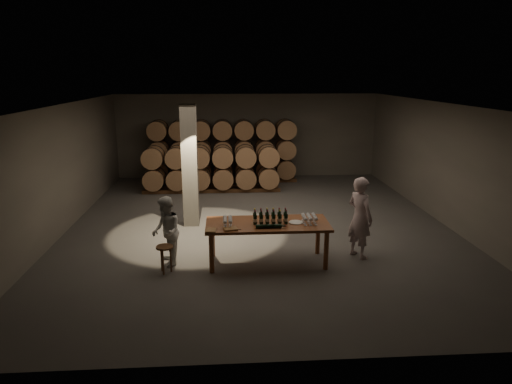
{
  "coord_description": "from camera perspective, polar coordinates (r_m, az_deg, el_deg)",
  "views": [
    {
      "loc": [
        -0.86,
        -11.61,
        3.97
      ],
      "look_at": [
        -0.12,
        -0.68,
        1.1
      ],
      "focal_mm": 32.0,
      "sensor_mm": 36.0,
      "label": 1
    }
  ],
  "objects": [
    {
      "name": "person_man",
      "position": [
        10.22,
        12.86,
        -3.12
      ],
      "size": [
        0.7,
        0.79,
        1.82
      ],
      "primitive_type": "imported",
      "rotation": [
        0.0,
        0.0,
        2.08
      ],
      "color": "beige",
      "rests_on": "ground"
    },
    {
      "name": "stool",
      "position": [
        9.5,
        -11.35,
        -7.24
      ],
      "size": [
        0.34,
        0.34,
        0.57
      ],
      "rotation": [
        0.0,
        0.0,
        -0.24
      ],
      "color": "brown",
      "rests_on": "ground"
    },
    {
      "name": "notebook_corner",
      "position": [
        9.21,
        -5.66,
        -4.77
      ],
      "size": [
        0.22,
        0.27,
        0.02
      ],
      "primitive_type": "cube",
      "rotation": [
        0.0,
        0.0,
        -0.1
      ],
      "color": "brown",
      "rests_on": "tasting_table"
    },
    {
      "name": "tasting_table",
      "position": [
        9.68,
        1.45,
        -4.46
      ],
      "size": [
        2.6,
        1.1,
        0.9
      ],
      "color": "brown",
      "rests_on": "ground"
    },
    {
      "name": "pen",
      "position": [
        9.22,
        -2.25,
        -4.74
      ],
      "size": [
        0.13,
        0.05,
        0.01
      ],
      "primitive_type": "cylinder",
      "rotation": [
        0.0,
        1.57,
        0.31
      ],
      "color": "black",
      "rests_on": "tasting_table"
    },
    {
      "name": "lying_bottles",
      "position": [
        9.31,
        1.66,
        -4.3
      ],
      "size": [
        0.63,
        0.08,
        0.08
      ],
      "color": "black",
      "rests_on": "tasting_table"
    },
    {
      "name": "barrel_stack_back",
      "position": [
        17.03,
        -4.17,
        5.27
      ],
      "size": [
        5.48,
        0.95,
        2.31
      ],
      "color": "brown",
      "rests_on": "ground"
    },
    {
      "name": "plate",
      "position": [
        9.69,
        5.0,
        -3.79
      ],
      "size": [
        0.3,
        0.3,
        0.02
      ],
      "primitive_type": "cylinder",
      "color": "white",
      "rests_on": "tasting_table"
    },
    {
      "name": "barrel_stack_front",
      "position": [
        15.73,
        -5.58,
        3.08
      ],
      "size": [
        4.7,
        0.95,
        1.57
      ],
      "color": "brown",
      "rests_on": "ground"
    },
    {
      "name": "room",
      "position": [
        12.08,
        -8.27,
        3.21
      ],
      "size": [
        12.0,
        12.0,
        12.0
      ],
      "color": "#53504E",
      "rests_on": "ground"
    },
    {
      "name": "person_woman",
      "position": [
        9.77,
        -11.17,
        -4.87
      ],
      "size": [
        0.73,
        0.84,
        1.49
      ],
      "primitive_type": "imported",
      "rotation": [
        0.0,
        0.0,
        -1.32
      ],
      "color": "silver",
      "rests_on": "ground"
    },
    {
      "name": "bottle_cluster",
      "position": [
        9.6,
        1.8,
        -3.28
      ],
      "size": [
        0.73,
        0.23,
        0.31
      ],
      "color": "black",
      "rests_on": "tasting_table"
    },
    {
      "name": "glass_cluster_right",
      "position": [
        9.68,
        6.69,
        -3.14
      ],
      "size": [
        0.3,
        0.41,
        0.17
      ],
      "color": "silver",
      "rests_on": "tasting_table"
    },
    {
      "name": "notebook_near",
      "position": [
        9.25,
        -3.22,
        -4.62
      ],
      "size": [
        0.31,
        0.27,
        0.03
      ],
      "primitive_type": "cube",
      "rotation": [
        0.0,
        0.0,
        0.21
      ],
      "color": "brown",
      "rests_on": "tasting_table"
    },
    {
      "name": "glass_cluster_left",
      "position": [
        9.46,
        -3.57,
        -3.47
      ],
      "size": [
        0.2,
        0.42,
        0.18
      ],
      "color": "silver",
      "rests_on": "tasting_table"
    }
  ]
}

